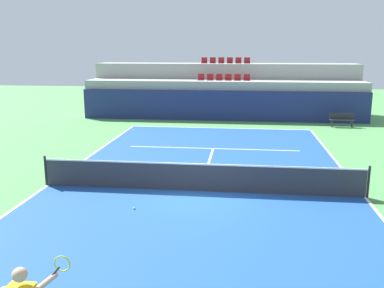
% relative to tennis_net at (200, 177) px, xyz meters
% --- Properties ---
extents(ground_plane, '(80.00, 80.00, 0.00)m').
position_rel_tennis_net_xyz_m(ground_plane, '(0.00, 0.00, -0.51)').
color(ground_plane, '#4C8C4C').
extents(court_surface, '(11.00, 24.00, 0.01)m').
position_rel_tennis_net_xyz_m(court_surface, '(0.00, 0.00, -0.50)').
color(court_surface, '#1E4C99').
rests_on(court_surface, ground_plane).
extents(baseline_far, '(11.00, 0.10, 0.00)m').
position_rel_tennis_net_xyz_m(baseline_far, '(0.00, 11.95, -0.50)').
color(baseline_far, white).
rests_on(baseline_far, court_surface).
extents(sideline_left, '(0.10, 24.00, 0.00)m').
position_rel_tennis_net_xyz_m(sideline_left, '(-5.45, 0.00, -0.50)').
color(sideline_left, white).
rests_on(sideline_left, court_surface).
extents(sideline_right, '(0.10, 24.00, 0.00)m').
position_rel_tennis_net_xyz_m(sideline_right, '(5.45, 0.00, -0.50)').
color(sideline_right, white).
rests_on(sideline_right, court_surface).
extents(service_line_far, '(8.26, 0.10, 0.00)m').
position_rel_tennis_net_xyz_m(service_line_far, '(0.00, 6.40, -0.50)').
color(service_line_far, white).
rests_on(service_line_far, court_surface).
extents(centre_service_line, '(0.10, 6.40, 0.00)m').
position_rel_tennis_net_xyz_m(centre_service_line, '(0.00, 3.20, -0.50)').
color(centre_service_line, white).
rests_on(centre_service_line, court_surface).
extents(back_wall, '(19.24, 0.30, 2.02)m').
position_rel_tennis_net_xyz_m(back_wall, '(0.00, 14.82, 0.50)').
color(back_wall, navy).
rests_on(back_wall, ground_plane).
extents(stands_tier_lower, '(19.24, 2.40, 2.61)m').
position_rel_tennis_net_xyz_m(stands_tier_lower, '(0.00, 16.17, 0.80)').
color(stands_tier_lower, '#9E9E99').
rests_on(stands_tier_lower, ground_plane).
extents(stands_tier_upper, '(19.24, 2.40, 3.70)m').
position_rel_tennis_net_xyz_m(stands_tier_upper, '(0.00, 18.57, 1.34)').
color(stands_tier_upper, '#9E9E99').
rests_on(stands_tier_upper, ground_plane).
extents(seating_row_lower, '(3.64, 0.44, 0.44)m').
position_rel_tennis_net_xyz_m(seating_row_lower, '(0.00, 16.27, 2.23)').
color(seating_row_lower, maroon).
rests_on(seating_row_lower, stands_tier_lower).
extents(seating_row_upper, '(3.64, 0.44, 0.44)m').
position_rel_tennis_net_xyz_m(seating_row_upper, '(0.00, 18.67, 3.32)').
color(seating_row_upper, maroon).
rests_on(seating_row_upper, stands_tier_upper).
extents(tennis_net, '(11.08, 0.08, 1.07)m').
position_rel_tennis_net_xyz_m(tennis_net, '(0.00, 0.00, 0.00)').
color(tennis_net, black).
rests_on(tennis_net, court_surface).
extents(player_bench, '(1.50, 0.40, 0.85)m').
position_rel_tennis_net_xyz_m(player_bench, '(7.51, 13.32, -0.00)').
color(player_bench, '#232328').
rests_on(player_bench, ground_plane).
extents(tennis_ball_0, '(0.07, 0.07, 0.07)m').
position_rel_tennis_net_xyz_m(tennis_ball_0, '(-1.80, -1.93, -0.47)').
color(tennis_ball_0, '#CCE033').
rests_on(tennis_ball_0, court_surface).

